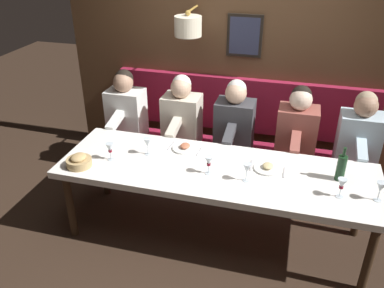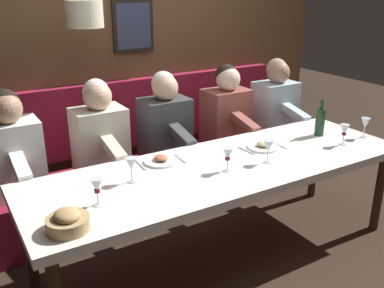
{
  "view_description": "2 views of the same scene",
  "coord_description": "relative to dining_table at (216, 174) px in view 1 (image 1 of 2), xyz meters",
  "views": [
    {
      "loc": [
        -2.92,
        -0.58,
        2.58
      ],
      "look_at": [
        0.05,
        0.24,
        0.92
      ],
      "focal_mm": 37.54,
      "sensor_mm": 36.0,
      "label": 1
    },
    {
      "loc": [
        -2.23,
        1.61,
        1.92
      ],
      "look_at": [
        0.05,
        0.24,
        0.92
      ],
      "focal_mm": 40.21,
      "sensor_mm": 36.0,
      "label": 2
    }
  ],
  "objects": [
    {
      "name": "wine_glass_0",
      "position": [
        0.07,
        0.66,
        0.18
      ],
      "size": [
        0.07,
        0.07,
        0.16
      ],
      "color": "silver",
      "rests_on": "dining_table"
    },
    {
      "name": "diner_nearest",
      "position": [
        0.88,
        -1.24,
        0.14
      ],
      "size": [
        0.6,
        0.4,
        0.79
      ],
      "color": "silver",
      "rests_on": "banquette_bench"
    },
    {
      "name": "bread_bowl",
      "position": [
        -0.28,
        1.17,
        0.11
      ],
      "size": [
        0.22,
        0.22,
        0.12
      ],
      "color": "tan",
      "rests_on": "dining_table"
    },
    {
      "name": "dining_table",
      "position": [
        0.0,
        0.0,
        0.0
      ],
      "size": [
        0.9,
        2.77,
        0.74
      ],
      "color": "white",
      "rests_on": "ground_plane"
    },
    {
      "name": "place_setting_0",
      "position": [
        0.26,
        0.36,
        0.07
      ],
      "size": [
        0.24,
        0.32,
        0.05
      ],
      "color": "white",
      "rests_on": "dining_table"
    },
    {
      "name": "wine_glass_2",
      "position": [
        -0.13,
        -0.28,
        0.18
      ],
      "size": [
        0.07,
        0.07,
        0.16
      ],
      "color": "silver",
      "rests_on": "dining_table"
    },
    {
      "name": "diner_middle",
      "position": [
        0.88,
        -0.0,
        0.14
      ],
      "size": [
        0.6,
        0.4,
        0.79
      ],
      "color": "#3D3D42",
      "rests_on": "banquette_bench"
    },
    {
      "name": "ground_plane",
      "position": [
        0.0,
        0.0,
        -0.68
      ],
      "size": [
        12.0,
        12.0,
        0.0
      ],
      "primitive_type": "plane",
      "color": "#332319"
    },
    {
      "name": "banquette_bench",
      "position": [
        0.89,
        0.0,
        -0.45
      ],
      "size": [
        0.52,
        2.97,
        0.45
      ],
      "primitive_type": "cube",
      "color": "maroon",
      "rests_on": "ground_plane"
    },
    {
      "name": "wine_glass_4",
      "position": [
        -0.11,
        0.95,
        0.18
      ],
      "size": [
        0.07,
        0.07,
        0.16
      ],
      "color": "silver",
      "rests_on": "dining_table"
    },
    {
      "name": "diner_far",
      "position": [
        0.88,
        0.58,
        0.14
      ],
      "size": [
        0.6,
        0.4,
        0.79
      ],
      "color": "beige",
      "rests_on": "banquette_bench"
    },
    {
      "name": "wine_bottle",
      "position": [
        0.1,
        -1.02,
        0.18
      ],
      "size": [
        0.08,
        0.08,
        0.3
      ],
      "color": "#19381E",
      "rests_on": "dining_table"
    },
    {
      "name": "place_setting_1",
      "position": [
        0.1,
        -0.43,
        0.07
      ],
      "size": [
        0.24,
        0.31,
        0.05
      ],
      "color": "white",
      "rests_on": "dining_table"
    },
    {
      "name": "diner_farthest",
      "position": [
        0.88,
        1.23,
        0.14
      ],
      "size": [
        0.6,
        0.4,
        0.79
      ],
      "color": "white",
      "rests_on": "banquette_bench"
    },
    {
      "name": "diner_near",
      "position": [
        0.88,
        -0.64,
        0.14
      ],
      "size": [
        0.6,
        0.4,
        0.79
      ],
      "color": "#934C42",
      "rests_on": "banquette_bench"
    },
    {
      "name": "wine_glass_1",
      "position": [
        -0.1,
        0.05,
        0.18
      ],
      "size": [
        0.07,
        0.07,
        0.16
      ],
      "color": "silver",
      "rests_on": "dining_table"
    },
    {
      "name": "wine_glass_5",
      "position": [
        -0.13,
        -1.29,
        0.18
      ],
      "size": [
        0.07,
        0.07,
        0.16
      ],
      "color": "silver",
      "rests_on": "dining_table"
    },
    {
      "name": "back_wall_panel",
      "position": [
        1.46,
        0.01,
        0.68
      ],
      "size": [
        0.59,
        4.17,
        2.9
      ],
      "color": "brown",
      "rests_on": "ground_plane"
    },
    {
      "name": "wine_glass_3",
      "position": [
        -0.16,
        -1.01,
        0.18
      ],
      "size": [
        0.07,
        0.07,
        0.16
      ],
      "color": "silver",
      "rests_on": "dining_table"
    }
  ]
}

